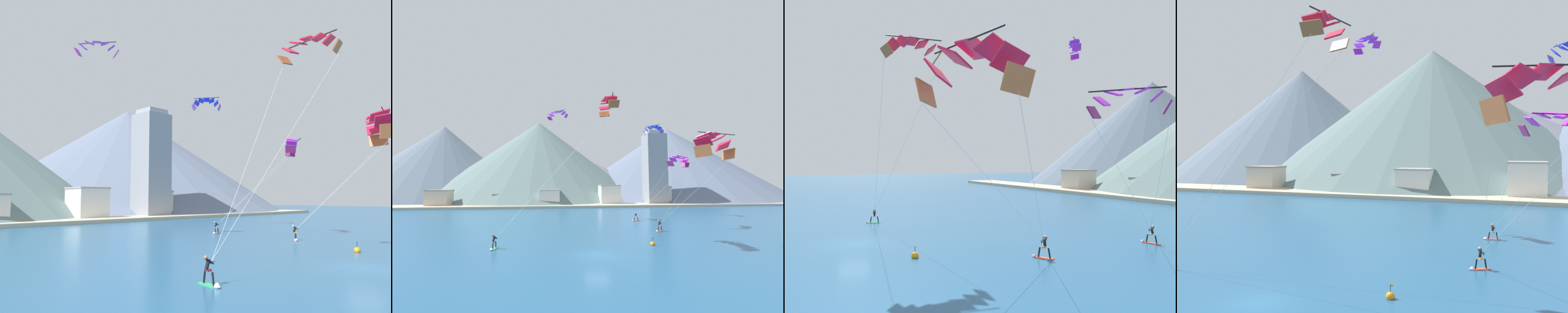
# 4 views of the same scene
# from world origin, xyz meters

# --- Properties ---
(ground_plane) EXTENTS (400.00, 400.00, 0.00)m
(ground_plane) POSITION_xyz_m (0.00, 0.00, 0.00)
(ground_plane) COLOR #23567F
(kitesurfer_near_lead) EXTENTS (1.78, 0.82, 1.66)m
(kitesurfer_near_lead) POSITION_xyz_m (11.44, 23.46, 0.47)
(kitesurfer_near_lead) COLOR #E54C33
(kitesurfer_near_lead) RESTS_ON ground
(kitesurfer_near_trail) EXTENTS (0.75, 1.79, 1.67)m
(kitesurfer_near_trail) POSITION_xyz_m (-11.13, 3.70, 0.46)
(kitesurfer_near_trail) COLOR #33B266
(kitesurfer_near_trail) RESTS_ON ground
(kitesurfer_mid_center) EXTENTS (1.67, 1.30, 1.77)m
(kitesurfer_mid_center) POSITION_xyz_m (11.54, 11.81, 0.54)
(kitesurfer_mid_center) COLOR #E54C33
(kitesurfer_mid_center) RESTS_ON ground
(parafoil_kite_near_lead) EXTENTS (7.66, 10.42, 10.91)m
(parafoil_kite_near_lead) POSITION_xyz_m (16.76, 15.14, 11.33)
(parafoil_kite_near_lead) COLOR #8C1E5F
(parafoil_kite_near_trail) EXTENTS (14.01, 5.52, 16.91)m
(parafoil_kite_near_trail) POSITION_xyz_m (2.07, 4.58, 17.26)
(parafoil_kite_near_trail) COLOR #A85226
(parafoil_kite_mid_center) EXTENTS (7.59, 10.46, 12.49)m
(parafoil_kite_mid_center) POSITION_xyz_m (16.02, 3.94, 12.46)
(parafoil_kite_mid_center) COLOR #CB6231
(parafoil_kite_distant_high_outer) EXTENTS (4.59, 3.97, 1.90)m
(parafoil_kite_distant_high_outer) POSITION_xyz_m (-3.95, 28.23, 22.31)
(parafoil_kite_distant_high_outer) COLOR #BA24C2
(parafoil_kite_distant_low_drift) EXTENTS (4.33, 4.09, 2.09)m
(parafoil_kite_distant_low_drift) POSITION_xyz_m (19.05, 32.12, 20.45)
(parafoil_kite_distant_low_drift) COLOR #5D39B9
(race_marker_buoy) EXTENTS (0.56, 0.56, 1.02)m
(race_marker_buoy) POSITION_xyz_m (7.22, 3.37, 0.16)
(race_marker_buoy) COLOR orange
(race_marker_buoy) RESTS_ON ground
(shoreline_strip) EXTENTS (180.00, 10.00, 0.70)m
(shoreline_strip) POSITION_xyz_m (0.00, 57.33, 0.35)
(shoreline_strip) COLOR #BCAD8E
(shoreline_strip) RESTS_ON ground
(shore_building_harbour_front) EXTENTS (6.14, 4.28, 4.02)m
(shore_building_harbour_front) POSITION_xyz_m (-21.01, 62.09, 2.02)
(shore_building_harbour_front) COLOR #A89E8E
(shore_building_harbour_front) RESTS_ON ground
(shore_building_promenade_mid) EXTENTS (6.76, 5.16, 5.45)m
(shore_building_promenade_mid) POSITION_xyz_m (-5.86, 59.20, 2.74)
(shore_building_promenade_mid) COLOR silver
(shore_building_promenade_mid) RESTS_ON ground
(shore_building_quay_east) EXTENTS (6.74, 5.93, 5.42)m
(shore_building_quay_east) POSITION_xyz_m (-39.70, 59.87, 2.72)
(shore_building_quay_east) COLOR beige
(shore_building_quay_east) RESTS_ON ground
(shore_building_quay_west) EXTENTS (6.90, 7.01, 6.91)m
(shore_building_quay_west) POSITION_xyz_m (14.55, 62.11, 3.47)
(shore_building_quay_west) COLOR silver
(shore_building_quay_west) RESTS_ON ground
(shore_building_old_town) EXTENTS (6.18, 5.29, 6.48)m
(shore_building_old_town) POSITION_xyz_m (33.00, 61.64, 3.25)
(shore_building_old_town) COLOR #B7AD9E
(shore_building_old_town) RESTS_ON ground
(highrise_tower) EXTENTS (7.00, 7.00, 26.05)m
(highrise_tower) POSITION_xyz_m (30.91, 61.44, 12.81)
(highrise_tower) COLOR gray
(highrise_tower) RESTS_ON ground
(mountain_peak_west_ridge) EXTENTS (101.92, 101.92, 38.11)m
(mountain_peak_west_ridge) POSITION_xyz_m (-12.31, 104.61, 19.05)
(mountain_peak_west_ridge) COLOR slate
(mountain_peak_west_ridge) RESTS_ON ground
(mountain_peak_central_summit) EXTENTS (115.51, 115.51, 37.97)m
(mountain_peak_central_summit) POSITION_xyz_m (57.65, 109.97, 18.99)
(mountain_peak_central_summit) COLOR slate
(mountain_peak_central_summit) RESTS_ON ground
(mountain_peak_east_shoulder) EXTENTS (87.89, 87.89, 36.39)m
(mountain_peak_east_shoulder) POSITION_xyz_m (-60.02, 111.77, 18.20)
(mountain_peak_east_shoulder) COLOR slate
(mountain_peak_east_shoulder) RESTS_ON ground
(mountain_peak_far_spur) EXTENTS (100.74, 100.74, 22.97)m
(mountain_peak_far_spur) POSITION_xyz_m (7.36, 113.50, 11.49)
(mountain_peak_far_spur) COLOR slate
(mountain_peak_far_spur) RESTS_ON ground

